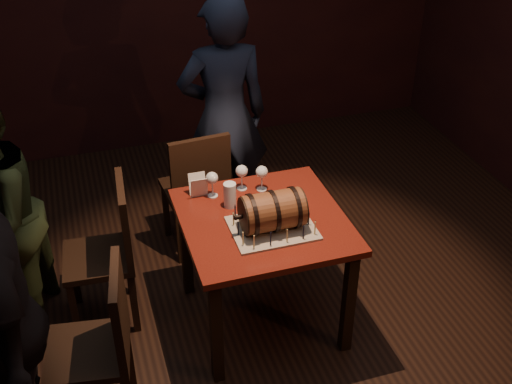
# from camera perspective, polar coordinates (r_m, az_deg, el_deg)

# --- Properties ---
(room_shell) EXTENTS (5.04, 5.04, 2.80)m
(room_shell) POSITION_cam_1_polar(r_m,az_deg,el_deg) (3.13, -1.29, 6.18)
(room_shell) COLOR black
(room_shell) RESTS_ON ground
(pub_table) EXTENTS (0.90, 0.90, 0.75)m
(pub_table) POSITION_cam_1_polar(r_m,az_deg,el_deg) (3.63, 0.63, -3.76)
(pub_table) COLOR #4E120D
(pub_table) RESTS_ON ground
(cake_board) EXTENTS (0.45, 0.35, 0.01)m
(cake_board) POSITION_cam_1_polar(r_m,az_deg,el_deg) (3.48, 1.47, -3.22)
(cake_board) COLOR #A39584
(cake_board) RESTS_ON pub_table
(barrel_cake) EXTENTS (0.39, 0.23, 0.23)m
(barrel_cake) POSITION_cam_1_polar(r_m,az_deg,el_deg) (3.41, 1.49, -1.70)
(barrel_cake) COLOR brown
(barrel_cake) RESTS_ON cake_board
(birthday_candles) EXTENTS (0.40, 0.30, 0.09)m
(birthday_candles) POSITION_cam_1_polar(r_m,az_deg,el_deg) (3.45, 1.49, -2.59)
(birthday_candles) COLOR #E9D78B
(birthday_candles) RESTS_ON cake_board
(wine_glass_left) EXTENTS (0.07, 0.07, 0.16)m
(wine_glass_left) POSITION_cam_1_polar(r_m,az_deg,el_deg) (3.69, -3.93, 1.15)
(wine_glass_left) COLOR silver
(wine_glass_left) RESTS_ON pub_table
(wine_glass_mid) EXTENTS (0.07, 0.07, 0.16)m
(wine_glass_mid) POSITION_cam_1_polar(r_m,az_deg,el_deg) (3.75, -1.28, 1.78)
(wine_glass_mid) COLOR silver
(wine_glass_mid) RESTS_ON pub_table
(wine_glass_right) EXTENTS (0.07, 0.07, 0.16)m
(wine_glass_right) POSITION_cam_1_polar(r_m,az_deg,el_deg) (3.74, 0.52, 1.71)
(wine_glass_right) COLOR silver
(wine_glass_right) RESTS_ON pub_table
(pint_of_ale) EXTENTS (0.07, 0.07, 0.15)m
(pint_of_ale) POSITION_cam_1_polar(r_m,az_deg,el_deg) (3.62, -2.34, -0.31)
(pint_of_ale) COLOR silver
(pint_of_ale) RESTS_ON pub_table
(menu_card) EXTENTS (0.10, 0.05, 0.13)m
(menu_card) POSITION_cam_1_polar(r_m,az_deg,el_deg) (3.73, -5.15, 0.53)
(menu_card) COLOR white
(menu_card) RESTS_ON pub_table
(chair_back) EXTENTS (0.43, 0.43, 0.93)m
(chair_back) POSITION_cam_1_polar(r_m,az_deg,el_deg) (4.28, -5.24, 0.51)
(chair_back) COLOR black
(chair_back) RESTS_ON ground
(chair_left_rear) EXTENTS (0.43, 0.43, 0.93)m
(chair_left_rear) POSITION_cam_1_polar(r_m,az_deg,el_deg) (3.82, -12.80, -4.75)
(chair_left_rear) COLOR black
(chair_left_rear) RESTS_ON ground
(chair_left_front) EXTENTS (0.45, 0.45, 0.93)m
(chair_left_front) POSITION_cam_1_polar(r_m,az_deg,el_deg) (3.27, -13.45, -12.66)
(chair_left_front) COLOR black
(chair_left_front) RESTS_ON ground
(person_back) EXTENTS (0.64, 0.43, 1.71)m
(person_back) POSITION_cam_1_polar(r_m,az_deg,el_deg) (4.42, -2.87, 6.65)
(person_back) COLOR #181E30
(person_back) RESTS_ON ground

